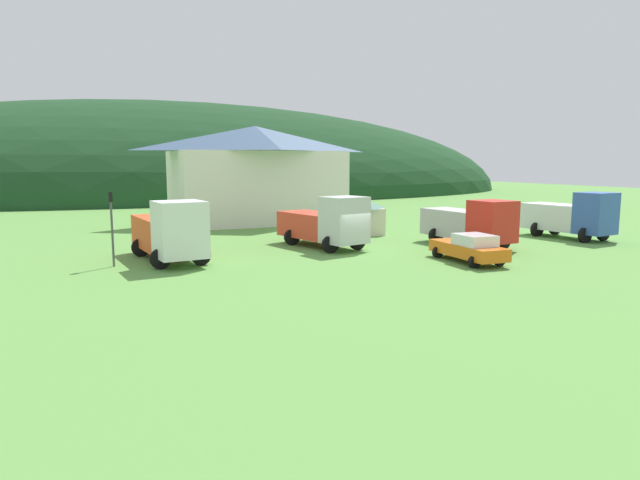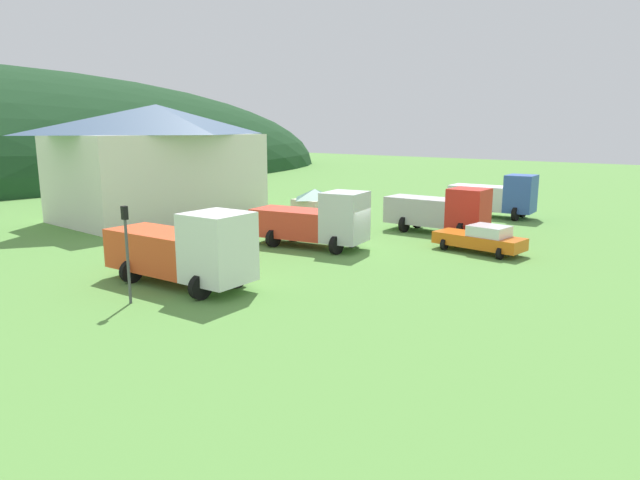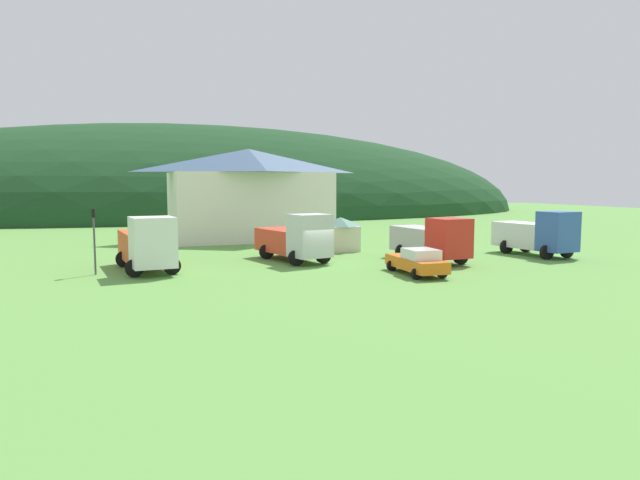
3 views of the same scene
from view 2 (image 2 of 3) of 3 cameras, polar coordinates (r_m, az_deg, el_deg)
name	(u,v)px [view 2 (image 2 of 3)]	position (r m, az deg, el deg)	size (l,w,h in m)	color
ground_plane	(358,251)	(33.31, 3.89, -1.11)	(200.00, 200.00, 0.00)	#5B9342
depot_building	(159,160)	(47.21, -16.16, 7.86)	(16.32, 10.15, 9.05)	white
play_shed_cream	(315,207)	(41.20, -0.54, 3.37)	(2.91, 2.56, 2.82)	beige
heavy_rig_white	(186,249)	(26.20, -13.52, -0.88)	(3.81, 7.98, 3.61)	white
tow_truck_silver	(317,220)	(33.86, -0.32, 2.04)	(4.22, 7.55, 3.51)	silver
crane_truck_red	(442,210)	(39.41, 12.34, 3.04)	(3.49, 7.22, 3.25)	red
box_truck_blue	(497,196)	(47.96, 17.65, 4.32)	(3.69, 6.96, 3.54)	#3356AD
service_pickup_orange	(481,239)	(33.97, 16.15, 0.13)	(2.55, 5.34, 1.66)	orange
traffic_light_west	(127,244)	(24.13, -19.17, -0.42)	(0.20, 0.32, 4.10)	#4C4C51
traffic_cone_near_pickup	(457,247)	(35.33, 13.88, -0.70)	(0.36, 0.36, 0.59)	orange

